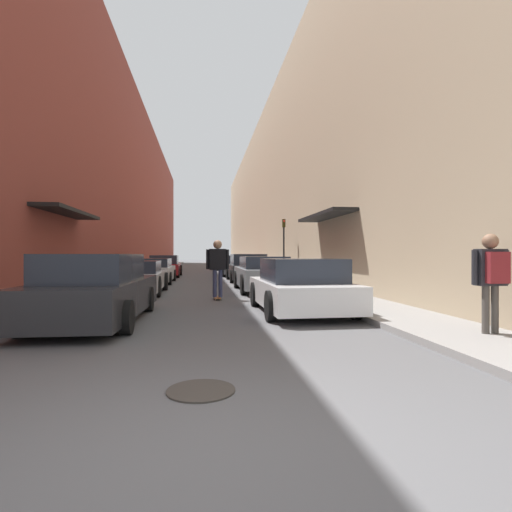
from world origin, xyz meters
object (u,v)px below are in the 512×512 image
object	(u,v)px
parked_car_right_4	(231,264)
parked_car_left_2	(154,271)
pedestrian	(492,271)
parked_car_right_5	(227,263)
traffic_light	(284,241)
parked_car_left_3	(165,266)
parked_car_left_1	(137,277)
parked_car_right_0	(300,287)
parked_car_right_3	(237,266)
manhole_cover	(201,390)
parked_car_right_1	(263,274)
skateboarder	(218,263)
parked_car_right_2	(248,268)
parked_car_left_0	(96,290)

from	to	relation	value
parked_car_right_4	parked_car_left_2	bearing A→B (deg)	-112.55
parked_car_right_4	pedestrian	bearing A→B (deg)	-84.62
parked_car_right_5	traffic_light	bearing A→B (deg)	-81.00
parked_car_left_3	traffic_light	size ratio (longest dim) A/B	1.46
parked_car_left_3	parked_car_right_5	size ratio (longest dim) A/B	1.18
traffic_light	pedestrian	size ratio (longest dim) A/B	2.01
parked_car_left_1	parked_car_right_0	world-z (taller)	parked_car_right_0
parked_car_right_3	pedestrian	distance (m)	20.29
parked_car_right_0	manhole_cover	bearing A→B (deg)	-113.99
parked_car_right_1	pedestrian	bearing A→B (deg)	-75.78
parked_car_left_2	parked_car_right_3	xyz separation A→B (m)	(4.61, 6.00, 0.04)
parked_car_left_3	skateboarder	bearing A→B (deg)	-78.06
parked_car_right_1	parked_car_right_5	size ratio (longest dim) A/B	1.16
parked_car_left_3	pedestrian	size ratio (longest dim) A/B	2.94
parked_car_left_2	parked_car_left_1	bearing A→B (deg)	-89.31
manhole_cover	pedestrian	world-z (taller)	pedestrian
parked_car_right_5	skateboarder	bearing A→B (deg)	-94.12
pedestrian	parked_car_right_5	bearing A→B (deg)	94.64
parked_car_left_1	parked_car_right_2	world-z (taller)	parked_car_right_2
parked_car_left_1	parked_car_right_0	bearing A→B (deg)	-48.40
parked_car_right_4	parked_car_right_5	xyz separation A→B (m)	(-0.07, 4.90, -0.02)
parked_car_right_3	manhole_cover	size ratio (longest dim) A/B	5.59
pedestrian	traffic_light	bearing A→B (deg)	90.61
parked_car_left_0	skateboarder	size ratio (longest dim) A/B	2.55
parked_car_left_3	skateboarder	distance (m)	13.69
parked_car_right_2	traffic_light	bearing A→B (deg)	17.33
traffic_light	parked_car_right_0	bearing A→B (deg)	-99.81
parked_car_left_1	parked_car_left_2	bearing A→B (deg)	90.69
parked_car_left_0	skateboarder	distance (m)	4.72
parked_car_right_1	parked_car_right_0	bearing A→B (deg)	-89.46
parked_car_right_0	parked_car_left_3	bearing A→B (deg)	105.93
parked_car_left_0	parked_car_left_2	distance (m)	11.45
parked_car_right_3	parked_car_right_5	bearing A→B (deg)	90.46
parked_car_left_0	manhole_cover	bearing A→B (deg)	-64.11
parked_car_left_2	parked_car_right_3	distance (m)	7.56
parked_car_left_2	skateboarder	xyz separation A→B (m)	(2.83, -7.56, 0.55)
parked_car_left_0	parked_car_right_1	size ratio (longest dim) A/B	1.01
parked_car_left_1	parked_car_right_0	size ratio (longest dim) A/B	1.05
parked_car_left_0	parked_car_left_1	xyz separation A→B (m)	(-0.13, 6.03, -0.08)
traffic_light	skateboarder	bearing A→B (deg)	-113.51
parked_car_right_1	parked_car_right_3	distance (m)	10.94
parked_car_right_0	parked_car_right_4	distance (m)	21.71
pedestrian	parked_car_right_0	bearing A→B (deg)	122.96
parked_car_left_2	parked_car_right_1	distance (m)	6.78
parked_car_right_1	skateboarder	size ratio (longest dim) A/B	2.52
parked_car_left_0	manhole_cover	world-z (taller)	parked_car_left_0
parked_car_left_3	parked_car_right_3	world-z (taller)	parked_car_left_3
parked_car_right_2	parked_car_right_5	xyz separation A→B (m)	(-0.19, 15.05, -0.04)
parked_car_right_4	traffic_light	xyz separation A→B (m)	(2.21, -9.50, 1.48)
parked_car_left_0	manhole_cover	distance (m)	4.98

